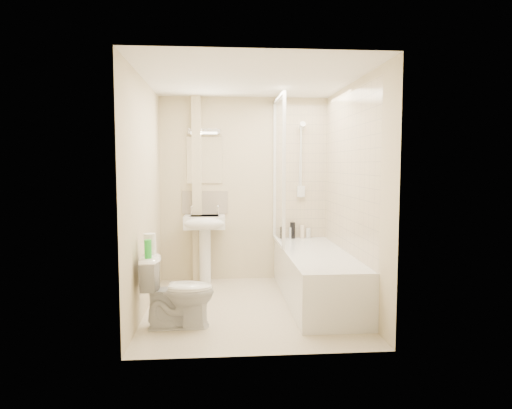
{
  "coord_description": "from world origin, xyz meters",
  "views": [
    {
      "loc": [
        -0.32,
        -4.76,
        1.52
      ],
      "look_at": [
        0.07,
        0.2,
        1.09
      ],
      "focal_mm": 32.0,
      "sensor_mm": 36.0,
      "label": 1
    }
  ],
  "objects": [
    {
      "name": "splashback",
      "position": [
        -0.52,
        1.24,
        1.03
      ],
      "size": [
        0.6,
        0.02,
        0.3
      ],
      "primitive_type": "cube",
      "color": "beige",
      "rests_on": "wall_back"
    },
    {
      "name": "bottle_white_b",
      "position": [
        0.84,
        1.16,
        0.62
      ],
      "size": [
        0.06,
        0.06,
        0.13
      ],
      "primitive_type": "cylinder",
      "color": "silver",
      "rests_on": "bathtub"
    },
    {
      "name": "pipe_boxing",
      "position": [
        -0.62,
        1.19,
        1.2
      ],
      "size": [
        0.12,
        0.12,
        2.4
      ],
      "primitive_type": "cube",
      "color": "beige",
      "rests_on": "ground"
    },
    {
      "name": "tile_back",
      "position": [
        0.75,
        1.24,
        1.42
      ],
      "size": [
        0.7,
        0.01,
        1.75
      ],
      "primitive_type": "cube",
      "color": "beige",
      "rests_on": "wall_back"
    },
    {
      "name": "bottle_black_a",
      "position": [
        0.49,
        1.16,
        0.63
      ],
      "size": [
        0.05,
        0.05,
        0.15
      ],
      "primitive_type": "cylinder",
      "color": "black",
      "rests_on": "bathtub"
    },
    {
      "name": "green_bottle",
      "position": [
        -0.98,
        -0.62,
        0.76
      ],
      "size": [
        0.06,
        0.06,
        0.17
      ],
      "primitive_type": "cylinder",
      "color": "green",
      "rests_on": "toilet"
    },
    {
      "name": "strip_light",
      "position": [
        -0.52,
        1.22,
        1.95
      ],
      "size": [
        0.42,
        0.07,
        0.07
      ],
      "primitive_type": "cube",
      "color": "silver",
      "rests_on": "wall_back"
    },
    {
      "name": "toilet",
      "position": [
        -0.72,
        -0.53,
        0.34
      ],
      "size": [
        0.38,
        0.67,
        0.68
      ],
      "primitive_type": "imported",
      "rotation": [
        0.0,
        0.0,
        1.57
      ],
      "color": "white",
      "rests_on": "ground"
    },
    {
      "name": "pedestal_sink",
      "position": [
        -0.52,
        1.01,
        0.7
      ],
      "size": [
        0.52,
        0.48,
        1.0
      ],
      "color": "white",
      "rests_on": "ground"
    },
    {
      "name": "bottle_black_b",
      "position": [
        0.63,
        1.16,
        0.66
      ],
      "size": [
        0.07,
        0.07,
        0.21
      ],
      "primitive_type": "cylinder",
      "color": "black",
      "rests_on": "bathtub"
    },
    {
      "name": "mirror",
      "position": [
        -0.52,
        1.24,
        1.58
      ],
      "size": [
        0.46,
        0.01,
        0.6
      ],
      "primitive_type": "cube",
      "color": "white",
      "rests_on": "wall_back"
    },
    {
      "name": "tile_right",
      "position": [
        1.09,
        0.2,
        1.42
      ],
      "size": [
        0.01,
        2.1,
        1.75
      ],
      "primitive_type": "cube",
      "color": "beige",
      "rests_on": "wall_right"
    },
    {
      "name": "shower_screen",
      "position": [
        0.4,
        0.8,
        1.45
      ],
      "size": [
        0.04,
        0.92,
        1.8
      ],
      "color": "white",
      "rests_on": "bathtub"
    },
    {
      "name": "floor",
      "position": [
        0.0,
        0.0,
        0.0
      ],
      "size": [
        2.5,
        2.5,
        0.0
      ],
      "primitive_type": "plane",
      "color": "beige",
      "rests_on": "ground"
    },
    {
      "name": "bottle_cream",
      "position": [
        0.76,
        1.16,
        0.64
      ],
      "size": [
        0.06,
        0.06,
        0.17
      ],
      "primitive_type": "cylinder",
      "color": "#F6E0BE",
      "rests_on": "bathtub"
    },
    {
      "name": "toilet_roll_lower",
      "position": [
        -0.98,
        -0.44,
        0.73
      ],
      "size": [
        0.11,
        0.11,
        0.11
      ],
      "primitive_type": "cylinder",
      "color": "white",
      "rests_on": "toilet"
    },
    {
      "name": "wall_back",
      "position": [
        0.0,
        1.25,
        1.2
      ],
      "size": [
        2.2,
        0.02,
        2.4
      ],
      "primitive_type": "cube",
      "color": "beige",
      "rests_on": "ground"
    },
    {
      "name": "bathtub",
      "position": [
        0.75,
        0.2,
        0.29
      ],
      "size": [
        0.7,
        2.1,
        0.55
      ],
      "color": "white",
      "rests_on": "ground"
    },
    {
      "name": "toilet_roll_upper",
      "position": [
        -0.98,
        -0.47,
        0.83
      ],
      "size": [
        0.11,
        0.11,
        0.09
      ],
      "primitive_type": "cylinder",
      "color": "white",
      "rests_on": "toilet_roll_lower"
    },
    {
      "name": "bottle_white_a",
      "position": [
        0.61,
        1.16,
        0.62
      ],
      "size": [
        0.05,
        0.05,
        0.15
      ],
      "primitive_type": "cylinder",
      "color": "silver",
      "rests_on": "bathtub"
    },
    {
      "name": "wall_right",
      "position": [
        1.1,
        0.0,
        1.2
      ],
      "size": [
        0.02,
        2.5,
        2.4
      ],
      "primitive_type": "cube",
      "color": "beige",
      "rests_on": "ground"
    },
    {
      "name": "ceiling",
      "position": [
        0.0,
        0.0,
        2.4
      ],
      "size": [
        2.2,
        2.5,
        0.02
      ],
      "primitive_type": "cube",
      "color": "white",
      "rests_on": "wall_back"
    },
    {
      "name": "shower_fixture",
      "position": [
        0.75,
        1.19,
        1.55
      ],
      "size": [
        0.1,
        0.16,
        0.99
      ],
      "color": "white",
      "rests_on": "wall_back"
    },
    {
      "name": "wall_left",
      "position": [
        -1.1,
        0.0,
        1.2
      ],
      "size": [
        0.02,
        2.5,
        2.4
      ],
      "primitive_type": "cube",
      "color": "beige",
      "rests_on": "ground"
    }
  ]
}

